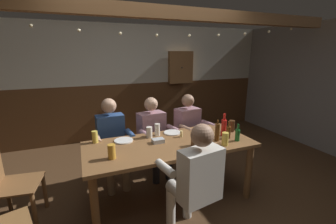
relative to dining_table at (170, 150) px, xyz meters
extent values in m
plane|color=#4C331E|center=(0.00, -0.07, -0.66)|extent=(7.67, 7.67, 0.00)
cube|color=beige|center=(0.00, 2.44, 1.11)|extent=(6.39, 0.12, 1.20)
cube|color=brown|center=(0.00, 2.44, -0.07)|extent=(6.39, 0.12, 1.17)
cube|color=brown|center=(0.00, 0.49, 1.63)|extent=(5.75, 0.14, 0.16)
cube|color=brown|center=(0.00, 0.00, 0.08)|extent=(2.00, 0.86, 0.04)
cylinder|color=brown|center=(-0.92, -0.35, -0.30)|extent=(0.08, 0.08, 0.72)
cylinder|color=brown|center=(0.92, -0.35, -0.30)|extent=(0.08, 0.08, 0.72)
cylinder|color=brown|center=(-0.92, 0.35, -0.30)|extent=(0.08, 0.08, 0.72)
cylinder|color=brown|center=(0.92, 0.35, -0.30)|extent=(0.08, 0.08, 0.72)
cube|color=#2D4C84|center=(-0.60, 0.73, 0.06)|extent=(0.38, 0.23, 0.51)
sphere|color=tan|center=(-0.60, 0.73, 0.45)|extent=(0.20, 0.20, 0.20)
cylinder|color=#997F60|center=(-0.49, 0.58, -0.18)|extent=(0.15, 0.43, 0.13)
cylinder|color=#997F60|center=(-0.69, 0.57, -0.18)|extent=(0.15, 0.43, 0.13)
cylinder|color=#997F60|center=(-0.48, 0.37, -0.45)|extent=(0.10, 0.10, 0.42)
cylinder|color=#997F60|center=(-0.68, 0.36, -0.45)|extent=(0.10, 0.10, 0.42)
cylinder|color=#2D4C84|center=(-0.37, 0.50, 0.09)|extent=(0.10, 0.28, 0.08)
cylinder|color=tan|center=(-0.80, 0.48, 0.09)|extent=(0.10, 0.28, 0.08)
cube|color=#B78493|center=(0.00, 0.73, 0.05)|extent=(0.42, 0.29, 0.49)
sphere|color=tan|center=(0.00, 0.73, 0.42)|extent=(0.20, 0.20, 0.20)
cylinder|color=black|center=(0.13, 0.62, -0.18)|extent=(0.19, 0.40, 0.13)
cylinder|color=black|center=(-0.08, 0.58, -0.18)|extent=(0.19, 0.40, 0.13)
cylinder|color=black|center=(0.16, 0.43, -0.45)|extent=(0.10, 0.10, 0.42)
cylinder|color=black|center=(-0.05, 0.39, -0.45)|extent=(0.10, 0.10, 0.42)
cylinder|color=#B78493|center=(0.26, 0.52, 0.07)|extent=(0.13, 0.29, 0.08)
cylinder|color=#B78493|center=(-0.18, 0.44, 0.07)|extent=(0.13, 0.29, 0.08)
cube|color=#B78493|center=(0.60, 0.73, 0.05)|extent=(0.40, 0.30, 0.49)
sphere|color=#9E755B|center=(0.60, 0.73, 0.43)|extent=(0.20, 0.20, 0.20)
cylinder|color=#2D4C84|center=(0.72, 0.62, -0.18)|extent=(0.19, 0.40, 0.13)
cylinder|color=#2D4C84|center=(0.52, 0.59, -0.18)|extent=(0.19, 0.40, 0.13)
cylinder|color=#2D4C84|center=(0.75, 0.43, -0.45)|extent=(0.10, 0.10, 0.42)
cylinder|color=#2D4C84|center=(0.55, 0.39, -0.45)|extent=(0.10, 0.10, 0.42)
cylinder|color=#B78493|center=(0.85, 0.51, 0.08)|extent=(0.12, 0.29, 0.08)
cylinder|color=#9E755B|center=(0.43, 0.44, 0.08)|extent=(0.12, 0.29, 0.08)
cube|color=silver|center=(0.00, -0.73, 0.06)|extent=(0.43, 0.26, 0.52)
sphere|color=#9E755B|center=(0.00, -0.73, 0.45)|extent=(0.20, 0.20, 0.20)
cylinder|color=silver|center=(-0.13, -0.61, -0.18)|extent=(0.19, 0.40, 0.13)
cylinder|color=silver|center=(0.09, -0.58, -0.18)|extent=(0.19, 0.40, 0.13)
cylinder|color=silver|center=(-0.16, -0.42, -0.45)|extent=(0.10, 0.10, 0.42)
cylinder|color=silver|center=(0.05, -0.39, -0.45)|extent=(0.10, 0.10, 0.42)
cylinder|color=silver|center=(-0.27, -0.53, 0.09)|extent=(0.13, 0.29, 0.08)
cylinder|color=silver|center=(0.19, -0.46, 0.09)|extent=(0.13, 0.29, 0.08)
cube|color=brown|center=(-1.66, 0.22, -0.21)|extent=(0.49, 0.49, 0.02)
cylinder|color=brown|center=(-1.45, 0.39, -0.44)|extent=(0.04, 0.04, 0.44)
cylinder|color=brown|center=(-1.50, 0.01, -0.44)|extent=(0.04, 0.04, 0.44)
cylinder|color=brown|center=(-1.82, 0.44, -0.44)|extent=(0.04, 0.04, 0.44)
cylinder|color=#F9E08C|center=(0.21, 0.13, 0.14)|extent=(0.04, 0.04, 0.08)
cube|color=#B2B7BC|center=(-0.13, 0.06, 0.12)|extent=(0.14, 0.10, 0.05)
cylinder|color=white|center=(0.16, 0.30, 0.11)|extent=(0.23, 0.23, 0.01)
cylinder|color=white|center=(-0.51, 0.26, 0.11)|extent=(0.23, 0.23, 0.01)
cylinder|color=#593314|center=(0.56, -0.16, 0.21)|extent=(0.06, 0.06, 0.22)
cylinder|color=#593314|center=(0.56, -0.16, 0.34)|extent=(0.02, 0.02, 0.05)
cylinder|color=#593314|center=(0.74, -0.13, 0.18)|extent=(0.06, 0.06, 0.15)
cylinder|color=#593314|center=(0.74, -0.13, 0.28)|extent=(0.02, 0.02, 0.06)
cylinder|color=#195923|center=(0.79, -0.24, 0.17)|extent=(0.06, 0.06, 0.14)
cylinder|color=#195923|center=(0.79, -0.24, 0.28)|extent=(0.03, 0.03, 0.07)
cylinder|color=red|center=(0.74, -0.03, 0.20)|extent=(0.07, 0.07, 0.21)
cylinder|color=red|center=(0.74, -0.03, 0.35)|extent=(0.03, 0.03, 0.08)
cylinder|color=white|center=(-0.18, 0.26, 0.17)|extent=(0.08, 0.08, 0.14)
cylinder|color=white|center=(-0.06, 0.29, 0.18)|extent=(0.07, 0.07, 0.16)
cylinder|color=#E5C64C|center=(-0.83, 0.34, 0.17)|extent=(0.07, 0.07, 0.15)
cylinder|color=#4C2D19|center=(0.35, -0.35, 0.15)|extent=(0.07, 0.07, 0.10)
cylinder|color=gold|center=(-0.71, -0.16, 0.18)|extent=(0.08, 0.08, 0.15)
cylinder|color=#E5C64C|center=(0.57, -0.31, 0.18)|extent=(0.08, 0.08, 0.15)
cylinder|color=#4C2D19|center=(0.94, 0.06, 0.18)|extent=(0.08, 0.08, 0.15)
cylinder|color=#4C2D19|center=(0.15, -0.34, 0.16)|extent=(0.06, 0.06, 0.12)
cylinder|color=#4C2D19|center=(0.22, -0.18, 0.16)|extent=(0.06, 0.06, 0.11)
cube|color=brown|center=(1.20, 2.31, 0.83)|extent=(0.56, 0.12, 0.70)
sphere|color=black|center=(1.20, 2.23, 0.83)|extent=(0.03, 0.03, 0.03)
sphere|color=#F9EAB2|center=(-1.34, 0.44, 1.41)|extent=(0.04, 0.04, 0.04)
sphere|color=#F9EAB2|center=(-0.89, 0.44, 1.38)|extent=(0.04, 0.04, 0.04)
sphere|color=#F9EAB2|center=(-0.45, 0.44, 1.36)|extent=(0.04, 0.04, 0.04)
sphere|color=#F9EAB2|center=(0.00, 0.44, 1.36)|extent=(0.04, 0.04, 0.04)
sphere|color=#F9EAB2|center=(0.45, 0.44, 1.36)|extent=(0.04, 0.04, 0.04)
sphere|color=#F9EAB2|center=(0.89, 0.44, 1.38)|extent=(0.04, 0.04, 0.04)
sphere|color=#F9EAB2|center=(1.34, 0.44, 1.41)|extent=(0.04, 0.04, 0.04)
sphere|color=#F9EAB2|center=(1.79, 0.44, 1.45)|extent=(0.04, 0.04, 0.04)
sphere|color=#F9EAB2|center=(2.24, 0.44, 1.51)|extent=(0.04, 0.04, 0.04)
camera|label=1|loc=(-0.96, -2.32, 1.14)|focal=24.00mm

